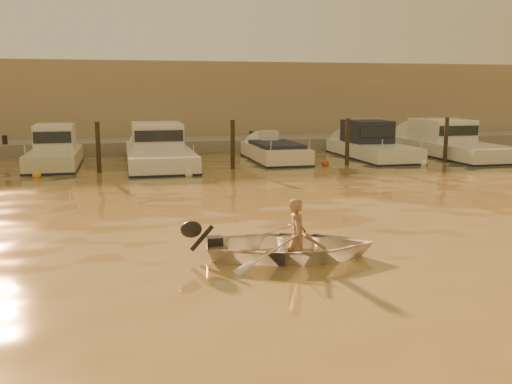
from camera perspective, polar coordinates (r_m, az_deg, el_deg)
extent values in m
plane|color=olive|center=(10.59, 13.26, -7.47)|extent=(160.00, 160.00, 0.00)
imported|color=silver|center=(10.98, 3.61, -5.45)|extent=(3.58, 2.87, 0.66)
imported|color=#94684A|center=(10.93, 4.15, -4.40)|extent=(0.44, 0.58, 1.43)
cylinder|color=brown|center=(10.95, 4.93, -4.37)|extent=(0.07, 2.10, 0.13)
cylinder|color=brown|center=(10.93, 3.89, -4.39)|extent=(0.83, 1.98, 0.13)
cylinder|color=#2D2319|center=(22.94, -15.49, 4.10)|extent=(0.18, 0.18, 2.20)
cylinder|color=#2D2319|center=(23.34, -2.35, 4.55)|extent=(0.18, 0.18, 2.20)
cylinder|color=#2D2319|center=(24.77, 9.12, 4.75)|extent=(0.18, 0.18, 2.20)
cylinder|color=#2D2319|center=(26.91, 18.45, 4.78)|extent=(0.18, 0.18, 2.20)
sphere|color=orange|center=(22.41, -21.08, 1.59)|extent=(0.30, 0.30, 0.30)
sphere|color=silver|center=(21.37, -6.74, 1.82)|extent=(0.30, 0.30, 0.30)
sphere|color=red|center=(24.45, 6.94, 2.85)|extent=(0.30, 0.30, 0.30)
sphere|color=white|center=(25.42, 16.39, 2.79)|extent=(0.30, 0.30, 0.30)
cube|color=gray|center=(31.00, -4.69, 4.50)|extent=(52.00, 4.00, 1.00)
cube|color=#9E8466|center=(36.31, -6.06, 8.85)|extent=(46.00, 7.00, 4.80)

